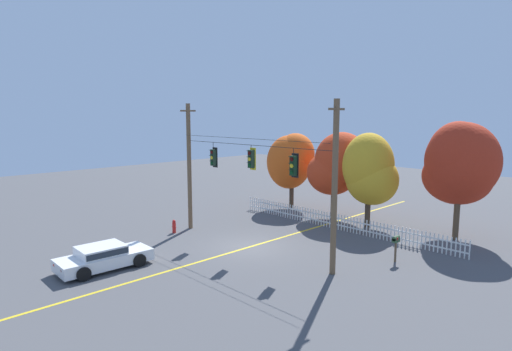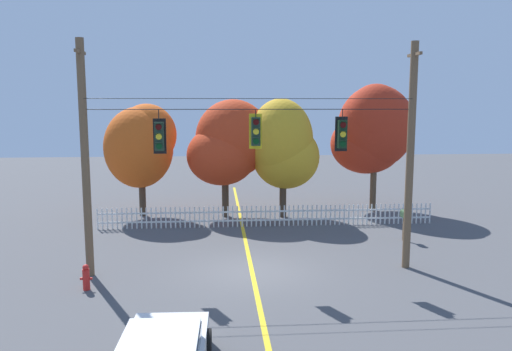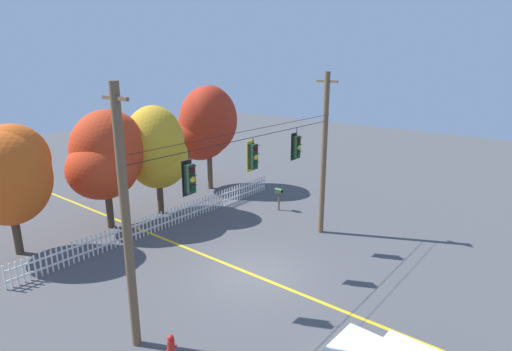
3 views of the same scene
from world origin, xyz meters
The scene contains 13 objects.
ground centered at (0.00, 0.00, 0.00)m, with size 80.00×80.00×0.00m, color #4C4C4F.
lane_centerline_stripe centered at (0.00, 0.00, 0.00)m, with size 0.16×36.00×0.01m, color gold.
signal_support_span centered at (0.00, 0.00, 4.05)m, with size 11.36×1.10×7.94m.
traffic_signal_northbound_primary centered at (-3.09, 0.01, 4.75)m, with size 0.43×0.38×1.49m.
traffic_signal_westbound_side centered at (0.14, 0.01, 4.90)m, with size 0.43×0.38×1.34m.
traffic_signal_southbound_primary centered at (3.11, 0.01, 4.80)m, with size 0.43×0.38×1.45m.
white_picket_fence centered at (1.23, 6.50, 0.51)m, with size 16.08×0.06×1.01m.
autumn_maple_near_fence centered at (-5.09, 9.37, 3.85)m, with size 3.68×3.86×5.85m.
autumn_maple_mid centered at (-0.54, 8.95, 3.82)m, with size 4.35×3.66×6.07m.
autumn_oak_far_east centered at (2.21, 8.55, 3.61)m, with size 3.66×3.22×6.11m.
autumn_maple_far_west centered at (7.26, 9.74, 4.39)m, with size 4.44×3.84×6.90m.
fire_hydrant centered at (-5.33, -1.38, 0.41)m, with size 0.38×0.22×0.83m.
roadside_mailbox centered at (6.79, 3.52, 1.08)m, with size 0.25×0.44×1.33m.
Camera 3 is at (-11.80, -9.76, 8.46)m, focal length 29.26 mm.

